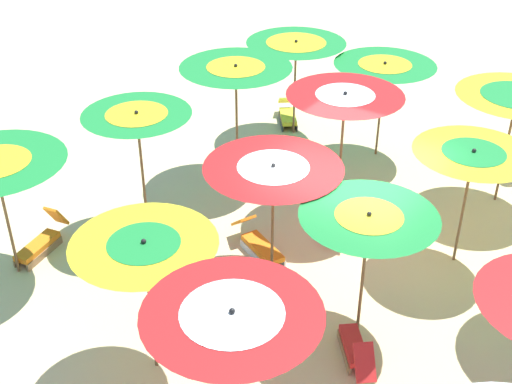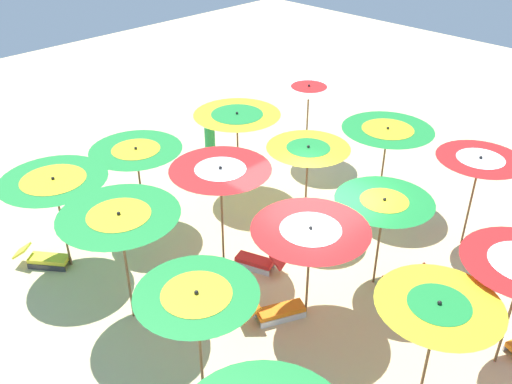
{
  "view_description": "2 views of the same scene",
  "coord_description": "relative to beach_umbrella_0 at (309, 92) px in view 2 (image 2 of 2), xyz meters",
  "views": [
    {
      "loc": [
        4.05,
        -8.66,
        7.4
      ],
      "look_at": [
        -1.76,
        -0.07,
        1.0
      ],
      "focal_mm": 47.95,
      "sensor_mm": 36.0,
      "label": 1
    },
    {
      "loc": [
        -7.67,
        -6.1,
        8.01
      ],
      "look_at": [
        0.13,
        1.69,
        1.41
      ],
      "focal_mm": 39.51,
      "sensor_mm": 36.0,
      "label": 2
    }
  ],
  "objects": [
    {
      "name": "ground",
      "position": [
        -4.29,
        -3.69,
        -2.17
      ],
      "size": [
        40.19,
        40.19,
        0.04
      ],
      "primitive_type": "cube",
      "color": "beige"
    },
    {
      "name": "beach_umbrella_0",
      "position": [
        0.0,
        0.0,
        0.0
      ],
      "size": [
        1.97,
        1.97,
        2.39
      ],
      "color": "brown",
      "rests_on": "ground"
    },
    {
      "name": "beach_umbrella_1",
      "position": [
        -2.78,
        0.06,
        -0.05
      ],
      "size": [
        2.26,
        2.26,
        2.35
      ],
      "color": "brown",
      "rests_on": "ground"
    },
    {
      "name": "beach_umbrella_2",
      "position": [
        -5.64,
        0.48,
        -0.16
      ],
      "size": [
        2.17,
        2.17,
        2.21
      ],
      "color": "brown",
      "rests_on": "ground"
    },
    {
      "name": "beach_umbrella_3",
      "position": [
        -7.76,
        0.36,
        -0.11
      ],
      "size": [
        2.25,
        2.25,
        2.3
      ],
      "color": "brown",
      "rests_on": "ground"
    },
    {
      "name": "beach_umbrella_4",
      "position": [
        -0.64,
        -3.1,
        -0.16
      ],
      "size": [
        2.28,
        2.28,
        2.26
      ],
      "color": "brown",
      "rests_on": "ground"
    },
    {
      "name": "beach_umbrella_5",
      "position": [
        -2.77,
        -2.34,
        -0.17
      ],
      "size": [
        1.98,
        1.98,
        2.23
      ],
      "color": "brown",
      "rests_on": "ground"
    },
    {
      "name": "beach_umbrella_6",
      "position": [
        -5.27,
        -2.06,
        0.12
      ],
      "size": [
        2.14,
        2.14,
        2.52
      ],
      "color": "brown",
      "rests_on": "ground"
    },
    {
      "name": "beach_umbrella_7",
      "position": [
        -7.7,
        -2.03,
        0.14
      ],
      "size": [
        2.25,
        2.25,
        2.51
      ],
      "color": "brown",
      "rests_on": "ground"
    },
    {
      "name": "beach_umbrella_8",
      "position": [
        -0.7,
        -5.53,
        -0.07
      ],
      "size": [
        1.92,
        1.92,
        2.35
      ],
      "color": "brown",
      "rests_on": "ground"
    },
    {
      "name": "beach_umbrella_9",
      "position": [
        -3.39,
        -4.86,
        -0.22
      ],
      "size": [
        2.0,
        2.0,
        2.16
      ],
      "color": "brown",
      "rests_on": "ground"
    },
    {
      "name": "beach_umbrella_10",
      "position": [
        -5.23,
        -4.49,
        -0.19
      ],
      "size": [
        2.23,
        2.23,
        2.19
      ],
      "color": "brown",
      "rests_on": "ground"
    },
    {
      "name": "beach_umbrella_11",
      "position": [
        -8.01,
        -4.57,
        0.04
      ],
      "size": [
        1.93,
        1.93,
        2.4
      ],
      "color": "brown",
      "rests_on": "ground"
    },
    {
      "name": "beach_umbrella_14",
      "position": [
        -5.47,
        -7.22,
        -0.14
      ],
      "size": [
        1.96,
        1.96,
        2.26
      ],
      "color": "brown",
      "rests_on": "ground"
    },
    {
      "name": "lounger_0",
      "position": [
        -8.16,
        0.75,
        -1.96
      ],
      "size": [
        1.04,
        1.19,
        0.5
      ],
      "rotation": [
        0.0,
        0.0,
        5.37
      ],
      "color": "#333338",
      "rests_on": "ground"
    },
    {
      "name": "lounger_3",
      "position": [
        -5.73,
        -4.13,
        -1.95
      ],
      "size": [
        1.38,
        0.89,
        0.56
      ],
      "rotation": [
        0.0,
        0.0,
        5.84
      ],
      "color": "silver",
      "rests_on": "ground"
    },
    {
      "name": "lounger_4",
      "position": [
        -3.11,
        -5.52,
        -1.93
      ],
      "size": [
        1.0,
        1.12,
        0.66
      ],
      "rotation": [
        0.0,
        0.0,
        8.55
      ],
      "color": "olive",
      "rests_on": "ground"
    },
    {
      "name": "lounger_5",
      "position": [
        -4.83,
        -2.74,
        -1.95
      ],
      "size": [
        0.71,
        1.19,
        0.58
      ],
      "rotation": [
        0.0,
        0.0,
        8.2
      ],
      "color": "silver",
      "rests_on": "ground"
    },
    {
      "name": "beachgoer_0",
      "position": [
        -2.6,
        1.42,
        -1.29
      ],
      "size": [
        0.3,
        0.3,
        1.65
      ],
      "rotation": [
        0.0,
        0.0,
        5.33
      ],
      "color": "#D8A87F",
      "rests_on": "ground"
    },
    {
      "name": "beach_ball",
      "position": [
        -1.15,
        -6.23,
        -1.99
      ],
      "size": [
        0.31,
        0.31,
        0.31
      ],
      "primitive_type": "sphere",
      "color": "#337FE5",
      "rests_on": "ground"
    }
  ]
}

